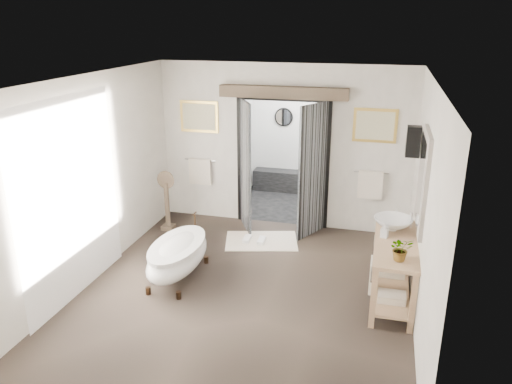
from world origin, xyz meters
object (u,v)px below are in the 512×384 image
basin (393,224)px  rug (261,241)px  vanity (392,265)px  clawfoot_tub (178,255)px

basin → rug: bearing=142.2°
vanity → basin: size_ratio=3.05×
clawfoot_tub → vanity: bearing=3.4°
clawfoot_tub → vanity: 2.99m
clawfoot_tub → basin: (2.96, 0.56, 0.57)m
vanity → basin: (-0.02, 0.38, 0.43)m
clawfoot_tub → rug: (0.87, 1.53, -0.36)m
basin → clawfoot_tub: bearing=177.7°
clawfoot_tub → rug: clawfoot_tub is taller
rug → basin: basin is taller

